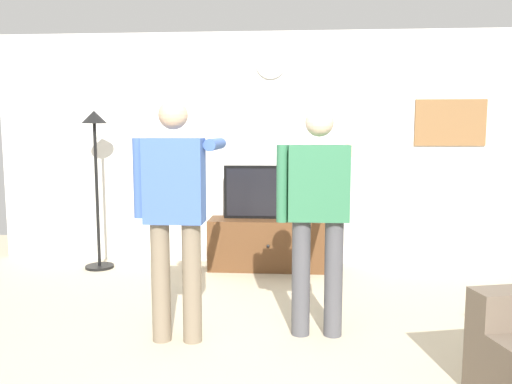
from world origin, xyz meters
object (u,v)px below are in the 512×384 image
(wall_clock, at_px, (271,64))
(person_standing_nearer_lamp, at_px, (175,206))
(tv_stand, at_px, (269,244))
(framed_picture, at_px, (450,123))
(floor_lamp, at_px, (96,156))
(television, at_px, (269,192))
(person_standing_nearer_couch, at_px, (318,207))

(wall_clock, distance_m, person_standing_nearer_lamp, 2.74)
(tv_stand, distance_m, wall_clock, 2.07)
(framed_picture, relative_size, floor_lamp, 0.44)
(television, distance_m, person_standing_nearer_lamp, 2.18)
(television, bearing_deg, tv_stand, -90.00)
(wall_clock, bearing_deg, tv_stand, -90.00)
(person_standing_nearer_couch, bearing_deg, person_standing_nearer_lamp, -169.83)
(floor_lamp, xyz_separation_m, person_standing_nearer_lamp, (1.35, -1.94, -0.26))
(floor_lamp, distance_m, person_standing_nearer_couch, 2.98)
(tv_stand, xyz_separation_m, television, (0.00, 0.05, 0.59))
(wall_clock, distance_m, person_standing_nearer_couch, 2.57)
(wall_clock, height_order, person_standing_nearer_lamp, wall_clock)
(wall_clock, relative_size, framed_picture, 0.43)
(floor_lamp, height_order, person_standing_nearer_lamp, floor_lamp)
(floor_lamp, bearing_deg, framed_picture, 5.78)
(tv_stand, relative_size, framed_picture, 1.71)
(framed_picture, height_order, floor_lamp, framed_picture)
(television, height_order, framed_picture, framed_picture)
(television, distance_m, floor_lamp, 1.99)
(framed_picture, bearing_deg, tv_stand, -171.78)
(person_standing_nearer_lamp, bearing_deg, wall_clock, 75.77)
(framed_picture, distance_m, floor_lamp, 4.03)
(person_standing_nearer_lamp, bearing_deg, television, 74.19)
(person_standing_nearer_couch, bearing_deg, framed_picture, 53.59)
(television, relative_size, wall_clock, 3.03)
(wall_clock, bearing_deg, person_standing_nearer_couch, -78.04)
(television, bearing_deg, floor_lamp, -175.44)
(tv_stand, distance_m, television, 0.59)
(framed_picture, bearing_deg, television, -173.06)
(television, height_order, wall_clock, wall_clock)
(floor_lamp, bearing_deg, television, 4.56)
(wall_clock, relative_size, person_standing_nearer_lamp, 0.19)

